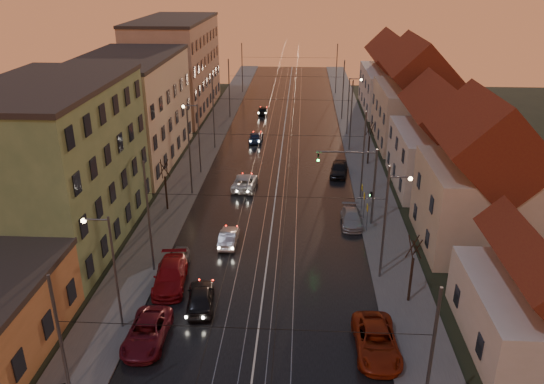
% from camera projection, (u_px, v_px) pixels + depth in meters
% --- Properties ---
extents(ground, '(160.00, 160.00, 0.00)m').
position_uv_depth(ground, '(255.00, 354.00, 32.05)').
color(ground, black).
rests_on(ground, ground).
extents(road, '(16.00, 120.00, 0.04)m').
position_uv_depth(road, '(282.00, 147.00, 68.79)').
color(road, black).
rests_on(road, ground).
extents(sidewalk_left, '(4.00, 120.00, 0.15)m').
position_uv_depth(sidewalk_left, '(206.00, 145.00, 69.30)').
color(sidewalk_left, '#4C4C4C').
rests_on(sidewalk_left, ground).
extents(sidewalk_right, '(4.00, 120.00, 0.15)m').
position_uv_depth(sidewalk_right, '(359.00, 148.00, 68.24)').
color(sidewalk_right, '#4C4C4C').
rests_on(sidewalk_right, ground).
extents(tram_rail_0, '(0.06, 120.00, 0.03)m').
position_uv_depth(tram_rail_0, '(265.00, 146.00, 68.89)').
color(tram_rail_0, gray).
rests_on(tram_rail_0, road).
extents(tram_rail_1, '(0.06, 120.00, 0.03)m').
position_uv_depth(tram_rail_1, '(276.00, 147.00, 68.82)').
color(tram_rail_1, gray).
rests_on(tram_rail_1, road).
extents(tram_rail_2, '(0.06, 120.00, 0.03)m').
position_uv_depth(tram_rail_2, '(288.00, 147.00, 68.74)').
color(tram_rail_2, gray).
rests_on(tram_rail_2, road).
extents(tram_rail_3, '(0.06, 120.00, 0.03)m').
position_uv_depth(tram_rail_3, '(299.00, 147.00, 68.66)').
color(tram_rail_3, gray).
rests_on(tram_rail_3, road).
extents(apartment_left_1, '(10.00, 18.00, 13.00)m').
position_uv_depth(apartment_left_1, '(56.00, 167.00, 43.29)').
color(apartment_left_1, '#567C4F').
rests_on(apartment_left_1, ground).
extents(apartment_left_2, '(10.00, 20.00, 12.00)m').
position_uv_depth(apartment_left_2, '(131.00, 112.00, 61.86)').
color(apartment_left_2, beige).
rests_on(apartment_left_2, ground).
extents(apartment_left_3, '(10.00, 24.00, 14.00)m').
position_uv_depth(apartment_left_3, '(176.00, 67.00, 83.52)').
color(apartment_left_3, '#9A7C63').
rests_on(apartment_left_3, ground).
extents(house_right_0, '(8.16, 10.20, 5.80)m').
position_uv_depth(house_right_0, '(539.00, 304.00, 31.85)').
color(house_right_0, beige).
rests_on(house_right_0, ground).
extents(house_right_1, '(8.67, 10.20, 10.80)m').
position_uv_depth(house_right_1, '(480.00, 183.00, 42.80)').
color(house_right_1, '#BEAD92').
rests_on(house_right_1, ground).
extents(house_right_2, '(9.18, 12.24, 9.20)m').
position_uv_depth(house_right_2, '(441.00, 144.00, 55.06)').
color(house_right_2, beige).
rests_on(house_right_2, ground).
extents(house_right_3, '(9.18, 14.28, 11.50)m').
position_uv_depth(house_right_3, '(415.00, 100.00, 68.38)').
color(house_right_3, '#BEAD92').
rests_on(house_right_3, ground).
extents(house_right_4, '(9.18, 16.32, 10.00)m').
position_uv_depth(house_right_4, '(393.00, 78.00, 85.22)').
color(house_right_4, beige).
rests_on(house_right_4, ground).
extents(catenary_pole_l_0, '(0.16, 0.16, 9.00)m').
position_uv_depth(catenary_pole_l_0, '(64.00, 356.00, 25.23)').
color(catenary_pole_l_0, '#595B60').
rests_on(catenary_pole_l_0, ground).
extents(catenary_pole_r_0, '(0.16, 0.16, 9.00)m').
position_uv_depth(catenary_pole_r_0, '(429.00, 370.00, 24.33)').
color(catenary_pole_r_0, '#595B60').
rests_on(catenary_pole_r_0, ground).
extents(catenary_pole_l_1, '(0.16, 0.16, 9.00)m').
position_uv_depth(catenary_pole_l_1, '(149.00, 219.00, 39.01)').
color(catenary_pole_l_1, '#595B60').
rests_on(catenary_pole_l_1, ground).
extents(catenary_pole_r_1, '(0.16, 0.16, 9.00)m').
position_uv_depth(catenary_pole_r_1, '(384.00, 225.00, 38.10)').
color(catenary_pole_r_1, '#595B60').
rests_on(catenary_pole_r_1, ground).
extents(catenary_pole_l_2, '(0.16, 0.16, 9.00)m').
position_uv_depth(catenary_pole_l_2, '(190.00, 153.00, 52.79)').
color(catenary_pole_l_2, '#595B60').
rests_on(catenary_pole_l_2, ground).
extents(catenary_pole_r_2, '(0.16, 0.16, 9.00)m').
position_uv_depth(catenary_pole_r_2, '(363.00, 156.00, 51.88)').
color(catenary_pole_r_2, '#595B60').
rests_on(catenary_pole_r_2, ground).
extents(catenary_pole_l_3, '(0.16, 0.16, 9.00)m').
position_uv_depth(catenary_pole_l_3, '(214.00, 114.00, 66.57)').
color(catenary_pole_l_3, '#595B60').
rests_on(catenary_pole_l_3, ground).
extents(catenary_pole_r_3, '(0.16, 0.16, 9.00)m').
position_uv_depth(catenary_pole_r_3, '(351.00, 116.00, 65.66)').
color(catenary_pole_r_3, '#595B60').
rests_on(catenary_pole_r_3, ground).
extents(catenary_pole_l_4, '(0.16, 0.16, 9.00)m').
position_uv_depth(catenary_pole_l_4, '(229.00, 89.00, 80.35)').
color(catenary_pole_l_4, '#595B60').
rests_on(catenary_pole_l_4, ground).
extents(catenary_pole_r_4, '(0.16, 0.16, 9.00)m').
position_uv_depth(catenary_pole_r_4, '(343.00, 90.00, 79.44)').
color(catenary_pole_r_4, '#595B60').
rests_on(catenary_pole_r_4, ground).
extents(catenary_pole_l_5, '(0.16, 0.16, 9.00)m').
position_uv_depth(catenary_pole_l_5, '(242.00, 68.00, 96.89)').
color(catenary_pole_l_5, '#595B60').
rests_on(catenary_pole_l_5, ground).
extents(catenary_pole_r_5, '(0.16, 0.16, 9.00)m').
position_uv_depth(catenary_pole_r_5, '(336.00, 69.00, 95.98)').
color(catenary_pole_r_5, '#595B60').
rests_on(catenary_pole_r_5, ground).
extents(street_lamp_0, '(1.75, 0.32, 8.00)m').
position_uv_depth(street_lamp_0, '(109.00, 262.00, 32.46)').
color(street_lamp_0, '#595B60').
rests_on(street_lamp_0, ground).
extents(street_lamp_1, '(1.75, 0.32, 8.00)m').
position_uv_depth(street_lamp_1, '(390.00, 214.00, 38.85)').
color(street_lamp_1, '#595B60').
rests_on(street_lamp_1, ground).
extents(street_lamp_2, '(1.75, 0.32, 8.00)m').
position_uv_depth(street_lamp_2, '(196.00, 132.00, 58.18)').
color(street_lamp_2, '#595B60').
rests_on(street_lamp_2, ground).
extents(street_lamp_3, '(1.75, 0.32, 8.00)m').
position_uv_depth(street_lamp_3, '(351.00, 100.00, 71.92)').
color(street_lamp_3, '#595B60').
rests_on(street_lamp_3, ground).
extents(traffic_light_mast, '(5.30, 0.32, 7.20)m').
position_uv_depth(traffic_light_mast, '(363.00, 177.00, 46.36)').
color(traffic_light_mast, '#595B60').
rests_on(traffic_light_mast, ground).
extents(bare_tree_0, '(1.09, 1.09, 5.11)m').
position_uv_depth(bare_tree_0, '(166.00, 186.00, 49.99)').
color(bare_tree_0, black).
rests_on(bare_tree_0, ground).
extents(bare_tree_1, '(1.09, 1.09, 5.11)m').
position_uv_depth(bare_tree_1, '(412.00, 271.00, 36.05)').
color(bare_tree_1, black).
rests_on(bare_tree_1, ground).
extents(bare_tree_2, '(1.09, 1.09, 5.11)m').
position_uv_depth(bare_tree_2, '(369.00, 145.00, 61.76)').
color(bare_tree_2, black).
rests_on(bare_tree_2, ground).
extents(driving_car_0, '(2.38, 4.67, 1.52)m').
position_uv_depth(driving_car_0, '(201.00, 297.00, 36.24)').
color(driving_car_0, black).
rests_on(driving_car_0, ground).
extents(driving_car_1, '(1.39, 3.97, 1.31)m').
position_uv_depth(driving_car_1, '(229.00, 237.00, 44.50)').
color(driving_car_1, '#ACACB1').
rests_on(driving_car_1, ground).
extents(driving_car_2, '(2.61, 5.13, 1.39)m').
position_uv_depth(driving_car_2, '(245.00, 182.00, 55.76)').
color(driving_car_2, silver).
rests_on(driving_car_2, ground).
extents(driving_car_3, '(1.76, 4.25, 1.23)m').
position_uv_depth(driving_car_3, '(256.00, 137.00, 70.82)').
color(driving_car_3, '#172645').
rests_on(driving_car_3, ground).
extents(driving_car_4, '(1.66, 3.73, 1.25)m').
position_uv_depth(driving_car_4, '(263.00, 110.00, 83.90)').
color(driving_car_4, black).
rests_on(driving_car_4, ground).
extents(parked_left_1, '(2.40, 5.14, 1.42)m').
position_uv_depth(parked_left_1, '(147.00, 332.00, 32.82)').
color(parked_left_1, '#5C0F1B').
rests_on(parked_left_1, ground).
extents(parked_left_2, '(2.75, 5.64, 1.58)m').
position_uv_depth(parked_left_2, '(170.00, 276.00, 38.69)').
color(parked_left_2, maroon).
rests_on(parked_left_2, ground).
extents(parked_left_3, '(1.52, 3.69, 1.25)m').
position_uv_depth(parked_left_3, '(177.00, 261.00, 40.97)').
color(parked_left_3, gray).
rests_on(parked_left_3, ground).
extents(parked_right_0, '(2.67, 5.56, 1.53)m').
position_uv_depth(parked_right_0, '(376.00, 341.00, 31.96)').
color(parked_right_0, maroon).
rests_on(parked_right_0, ground).
extents(parked_right_1, '(1.87, 4.49, 1.30)m').
position_uv_depth(parked_right_1, '(351.00, 218.00, 47.90)').
color(parked_right_1, '#A3A3A9').
rests_on(parked_right_1, ground).
extents(parked_right_2, '(2.34, 4.65, 1.52)m').
position_uv_depth(parked_right_2, '(339.00, 169.00, 59.24)').
color(parked_right_2, black).
rests_on(parked_right_2, ground).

